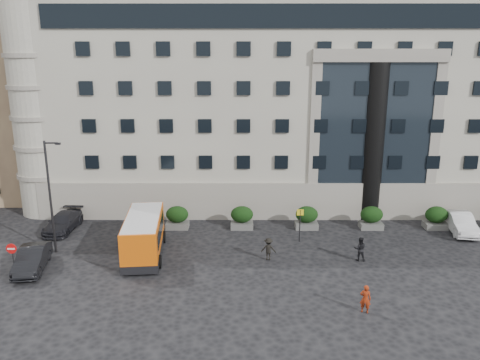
# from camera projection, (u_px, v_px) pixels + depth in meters

# --- Properties ---
(ground) EXTENTS (120.00, 120.00, 0.00)m
(ground) POSITION_uv_depth(u_px,v_px,m) (224.00, 271.00, 30.21)
(ground) COLOR black
(ground) RESTS_ON ground
(civic_building) EXTENTS (44.00, 24.00, 18.00)m
(civic_building) POSITION_uv_depth(u_px,v_px,m) (287.00, 100.00, 49.15)
(civic_building) COLOR #A7A194
(civic_building) RESTS_ON ground
(entrance_column) EXTENTS (1.80, 1.80, 13.00)m
(entrance_column) POSITION_uv_depth(u_px,v_px,m) (373.00, 143.00, 38.47)
(entrance_column) COLOR black
(entrance_column) RESTS_ON ground
(apartment_far) EXTENTS (13.00, 13.00, 22.00)m
(apartment_far) POSITION_uv_depth(u_px,v_px,m) (37.00, 75.00, 64.19)
(apartment_far) COLOR brown
(apartment_far) RESTS_ON ground
(hedge_a) EXTENTS (1.80, 1.26, 1.84)m
(hedge_a) POSITION_uv_depth(u_px,v_px,m) (177.00, 217.00, 37.53)
(hedge_a) COLOR #535351
(hedge_a) RESTS_ON ground
(hedge_b) EXTENTS (1.80, 1.26, 1.84)m
(hedge_b) POSITION_uv_depth(u_px,v_px,m) (242.00, 217.00, 37.51)
(hedge_b) COLOR #535351
(hedge_b) RESTS_ON ground
(hedge_c) EXTENTS (1.80, 1.26, 1.84)m
(hedge_c) POSITION_uv_depth(u_px,v_px,m) (307.00, 217.00, 37.50)
(hedge_c) COLOR #535351
(hedge_c) RESTS_ON ground
(hedge_d) EXTENTS (1.80, 1.26, 1.84)m
(hedge_d) POSITION_uv_depth(u_px,v_px,m) (371.00, 217.00, 37.48)
(hedge_d) COLOR #535351
(hedge_d) RESTS_ON ground
(hedge_e) EXTENTS (1.80, 1.26, 1.84)m
(hedge_e) POSITION_uv_depth(u_px,v_px,m) (436.00, 217.00, 37.47)
(hedge_e) COLOR #535351
(hedge_e) RESTS_ON ground
(street_lamp) EXTENTS (1.16, 0.18, 8.00)m
(street_lamp) POSITION_uv_depth(u_px,v_px,m) (51.00, 193.00, 32.03)
(street_lamp) COLOR #262628
(street_lamp) RESTS_ON ground
(bus_stop_sign) EXTENTS (0.50, 0.08, 2.52)m
(bus_stop_sign) POSITION_uv_depth(u_px,v_px,m) (300.00, 220.00, 34.59)
(bus_stop_sign) COLOR #262628
(bus_stop_sign) RESTS_ON ground
(no_entry_sign) EXTENTS (0.64, 0.16, 2.32)m
(no_entry_sign) POSITION_uv_depth(u_px,v_px,m) (12.00, 254.00, 28.82)
(no_entry_sign) COLOR #262628
(no_entry_sign) RESTS_ON ground
(minibus) EXTENTS (3.09, 7.00, 2.84)m
(minibus) POSITION_uv_depth(u_px,v_px,m) (144.00, 234.00, 32.22)
(minibus) COLOR #DB580A
(minibus) RESTS_ON ground
(red_truck) EXTENTS (2.77, 5.19, 2.69)m
(red_truck) POSITION_uv_depth(u_px,v_px,m) (61.00, 178.00, 47.67)
(red_truck) COLOR #9A190B
(red_truck) RESTS_ON ground
(parked_car_b) EXTENTS (2.34, 4.74, 1.49)m
(parked_car_b) POSITION_uv_depth(u_px,v_px,m) (32.00, 259.00, 30.23)
(parked_car_b) COLOR black
(parked_car_b) RESTS_ON ground
(parked_car_c) EXTENTS (2.12, 4.83, 1.38)m
(parked_car_c) POSITION_uv_depth(u_px,v_px,m) (63.00, 222.00, 37.10)
(parked_car_c) COLOR black
(parked_car_c) RESTS_ON ground
(parked_car_d) EXTENTS (3.20, 5.69, 1.50)m
(parked_car_d) POSITION_uv_depth(u_px,v_px,m) (102.00, 201.00, 42.43)
(parked_car_d) COLOR black
(parked_car_d) RESTS_ON ground
(white_taxi) EXTENTS (2.25, 4.89, 1.55)m
(white_taxi) POSITION_uv_depth(u_px,v_px,m) (460.00, 223.00, 36.73)
(white_taxi) COLOR silver
(white_taxi) RESTS_ON ground
(pedestrian_a) EXTENTS (0.68, 0.56, 1.61)m
(pedestrian_a) POSITION_uv_depth(u_px,v_px,m) (365.00, 299.00, 25.15)
(pedestrian_a) COLOR maroon
(pedestrian_a) RESTS_ON ground
(pedestrian_b) EXTENTS (0.89, 0.73, 1.67)m
(pedestrian_b) POSITION_uv_depth(u_px,v_px,m) (360.00, 249.00, 31.60)
(pedestrian_b) COLOR black
(pedestrian_b) RESTS_ON ground
(pedestrian_c) EXTENTS (1.10, 0.75, 1.57)m
(pedestrian_c) POSITION_uv_depth(u_px,v_px,m) (269.00, 249.00, 31.70)
(pedestrian_c) COLOR black
(pedestrian_c) RESTS_ON ground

